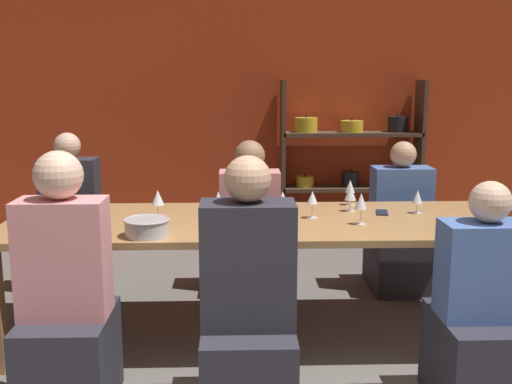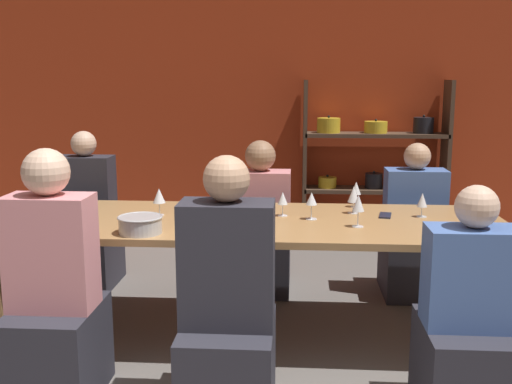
# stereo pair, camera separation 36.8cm
# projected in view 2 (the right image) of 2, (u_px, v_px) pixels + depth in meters

# --- Properties ---
(wall_back_red) EXTENTS (8.80, 0.06, 2.70)m
(wall_back_red) POSITION_uv_depth(u_px,v_px,m) (267.00, 104.00, 5.83)
(wall_back_red) COLOR #B23819
(wall_back_red) RESTS_ON ground_plane
(shelf_unit) EXTENTS (1.35, 0.30, 1.58)m
(shelf_unit) POSITION_uv_depth(u_px,v_px,m) (372.00, 180.00, 5.70)
(shelf_unit) COLOR #4C3828
(shelf_unit) RESTS_ON ground_plane
(dining_table) EXTENTS (3.01, 1.02, 0.75)m
(dining_table) POSITION_uv_depth(u_px,v_px,m) (255.00, 230.00, 3.63)
(dining_table) COLOR #AD7F4C
(dining_table) RESTS_ON ground_plane
(mixing_bowl) EXTENTS (0.25, 0.25, 0.10)m
(mixing_bowl) POSITION_uv_depth(u_px,v_px,m) (140.00, 224.00, 3.29)
(mixing_bowl) COLOR #B7BABC
(mixing_bowl) RESTS_ON dining_table
(wine_bottle_green) EXTENTS (0.08, 0.08, 0.32)m
(wine_bottle_green) POSITION_uv_depth(u_px,v_px,m) (235.00, 209.00, 3.32)
(wine_bottle_green) COLOR #19381E
(wine_bottle_green) RESTS_ON dining_table
(wine_glass_red_a) EXTENTS (0.07, 0.07, 0.19)m
(wine_glass_red_a) POSITION_uv_depth(u_px,v_px,m) (358.00, 204.00, 3.41)
(wine_glass_red_a) COLOR white
(wine_glass_red_a) RESTS_ON dining_table
(wine_glass_empty_a) EXTENTS (0.06, 0.06, 0.15)m
(wine_glass_empty_a) POSITION_uv_depth(u_px,v_px,m) (422.00, 201.00, 3.66)
(wine_glass_empty_a) COLOR white
(wine_glass_empty_a) RESTS_ON dining_table
(wine_glass_red_b) EXTENTS (0.08, 0.08, 0.15)m
(wine_glass_red_b) POSITION_uv_depth(u_px,v_px,m) (205.00, 215.00, 3.26)
(wine_glass_red_b) COLOR white
(wine_glass_red_b) RESTS_ON dining_table
(wine_glass_red_c) EXTENTS (0.07, 0.07, 0.17)m
(wine_glass_red_c) POSITION_uv_depth(u_px,v_px,m) (312.00, 200.00, 3.60)
(wine_glass_red_c) COLOR white
(wine_glass_red_c) RESTS_ON dining_table
(wine_glass_empty_b) EXTENTS (0.07, 0.07, 0.18)m
(wine_glass_empty_b) POSITION_uv_depth(u_px,v_px,m) (254.00, 211.00, 3.23)
(wine_glass_empty_b) COLOR white
(wine_glass_empty_b) RESTS_ON dining_table
(wine_glass_white_a) EXTENTS (0.07, 0.07, 0.17)m
(wine_glass_white_a) POSITION_uv_depth(u_px,v_px,m) (354.00, 195.00, 3.76)
(wine_glass_white_a) COLOR white
(wine_glass_white_a) RESTS_ON dining_table
(wine_glass_red_d) EXTENTS (0.08, 0.08, 0.17)m
(wine_glass_red_d) POSITION_uv_depth(u_px,v_px,m) (159.00, 196.00, 3.71)
(wine_glass_red_d) COLOR white
(wine_glass_red_d) RESTS_ON dining_table
(wine_glass_white_b) EXTENTS (0.06, 0.06, 0.15)m
(wine_glass_white_b) POSITION_uv_depth(u_px,v_px,m) (283.00, 199.00, 3.69)
(wine_glass_white_b) COLOR white
(wine_glass_white_b) RESTS_ON dining_table
(wine_glass_white_c) EXTENTS (0.07, 0.07, 0.17)m
(wine_glass_white_c) POSITION_uv_depth(u_px,v_px,m) (218.00, 199.00, 3.66)
(wine_glass_white_c) COLOR white
(wine_glass_white_c) RESTS_ON dining_table
(wine_glass_empty_c) EXTENTS (0.07, 0.07, 0.17)m
(wine_glass_empty_c) POSITION_uv_depth(u_px,v_px,m) (356.00, 189.00, 3.95)
(wine_glass_empty_c) COLOR white
(wine_glass_empty_c) RESTS_ON dining_table
(wine_glass_red_e) EXTENTS (0.06, 0.06, 0.16)m
(wine_glass_red_e) POSITION_uv_depth(u_px,v_px,m) (221.00, 218.00, 3.19)
(wine_glass_red_e) COLOR white
(wine_glass_red_e) RESTS_ON dining_table
(cell_phone) EXTENTS (0.10, 0.16, 0.01)m
(cell_phone) POSITION_uv_depth(u_px,v_px,m) (385.00, 215.00, 3.70)
(cell_phone) COLOR #1E2338
(cell_phone) RESTS_ON dining_table
(person_near_a) EXTENTS (0.44, 0.55, 1.25)m
(person_near_a) POSITION_uv_depth(u_px,v_px,m) (228.00, 321.00, 2.84)
(person_near_a) COLOR #2D2D38
(person_near_a) RESTS_ON ground_plane
(person_far_a) EXTENTS (0.43, 0.54, 1.13)m
(person_far_a) POSITION_uv_depth(u_px,v_px,m) (413.00, 241.00, 4.43)
(person_far_a) COLOR #2D2D38
(person_far_a) RESTS_ON ground_plane
(person_near_b) EXTENTS (0.42, 0.52, 1.12)m
(person_near_b) POSITION_uv_depth(u_px,v_px,m) (468.00, 338.00, 2.76)
(person_near_b) COLOR #2D2D38
(person_near_b) RESTS_ON ground_plane
(person_far_b) EXTENTS (0.45, 0.56, 1.14)m
(person_far_b) POSITION_uv_depth(u_px,v_px,m) (260.00, 236.00, 4.54)
(person_far_b) COLOR #2D2D38
(person_far_b) RESTS_ON ground_plane
(person_near_c) EXTENTS (0.41, 0.51, 1.27)m
(person_near_c) POSITION_uv_depth(u_px,v_px,m) (55.00, 309.00, 2.95)
(person_near_c) COLOR #2D2D38
(person_near_c) RESTS_ON ground_plane
(person_far_c) EXTENTS (0.41, 0.52, 1.20)m
(person_far_c) POSITION_uv_depth(u_px,v_px,m) (88.00, 230.00, 4.62)
(person_far_c) COLOR #2D2D38
(person_far_c) RESTS_ON ground_plane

